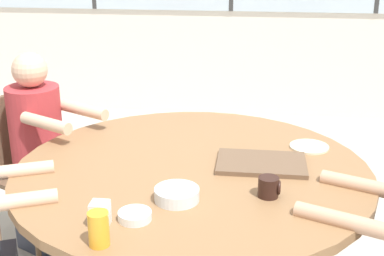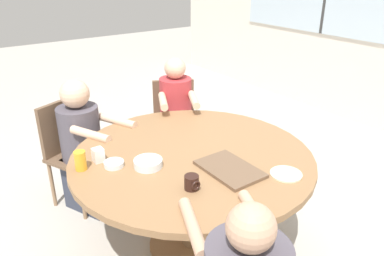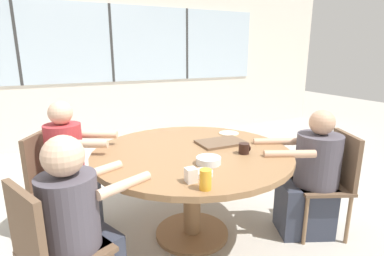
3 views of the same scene
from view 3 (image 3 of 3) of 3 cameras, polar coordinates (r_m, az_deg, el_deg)
name	(u,v)px [view 3 (image 3 of 3)]	position (r m, az deg, el deg)	size (l,w,h in m)	color
ground_plane	(192,234)	(2.65, 0.00, -19.51)	(16.00, 16.00, 0.00)	#B2ADA3
wall_back_with_windows	(112,56)	(5.07, -15.05, 13.19)	(8.40, 0.08, 2.80)	silver
dining_table	(192,166)	(2.37, 0.00, -7.20)	(1.53, 1.53, 0.73)	olive
chair_for_woman_green_shirt	(332,175)	(2.70, 25.15, -8.14)	(0.52, 0.52, 0.85)	brown
chair_for_man_blue_shirt	(51,176)	(2.69, -25.25, -8.22)	(0.54, 0.54, 0.85)	brown
chair_for_man_teal_shirt	(48,246)	(1.82, -25.81, -19.53)	(0.53, 0.53, 0.85)	brown
person_woman_green_shirt	(311,181)	(2.64, 21.67, -9.38)	(0.71, 0.56, 1.04)	#333847
person_man_blue_shirt	(71,176)	(2.62, -22.05, -8.44)	(0.57, 0.48, 1.11)	#333847
person_man_teal_shirt	(78,235)	(1.88, -20.84, -18.56)	(0.64, 0.51, 1.07)	#333847
food_tray_dark	(221,142)	(2.50, 5.54, -2.75)	(0.38, 0.26, 0.02)	brown
coffee_mug	(244,148)	(2.28, 9.92, -3.87)	(0.09, 0.08, 0.08)	black
juice_glass	(205,180)	(1.68, 2.57, -9.77)	(0.07, 0.07, 0.12)	gold
milk_carton_small	(191,175)	(1.77, -0.20, -8.96)	(0.06, 0.06, 0.09)	silver
bowl_white_shallow	(203,173)	(1.87, 2.18, -8.61)	(0.12, 0.12, 0.03)	silver
bowl_cereal	(209,161)	(2.05, 3.17, -6.21)	(0.17, 0.17, 0.05)	silver
plate_tortillas	(229,133)	(2.81, 7.03, -1.01)	(0.18, 0.18, 0.01)	beige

